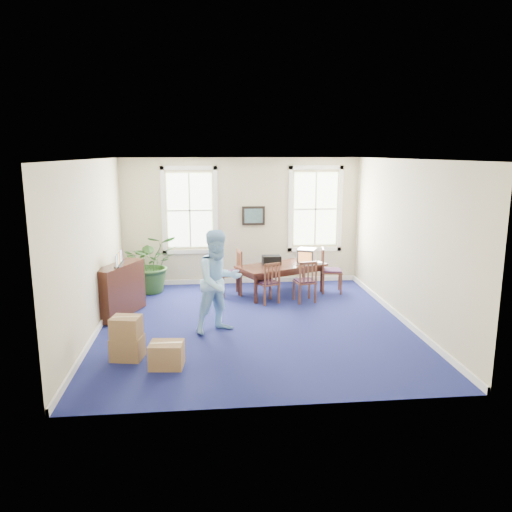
{
  "coord_description": "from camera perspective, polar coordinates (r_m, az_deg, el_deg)",
  "views": [
    {
      "loc": [
        -0.91,
        -9.3,
        3.32
      ],
      "look_at": [
        0.1,
        0.6,
        1.25
      ],
      "focal_mm": 35.0,
      "sensor_mm": 36.0,
      "label": 1
    }
  ],
  "objects": [
    {
      "name": "conference_table",
      "position": [
        11.94,
        2.92,
        -2.66
      ],
      "size": [
        2.27,
        1.73,
        0.71
      ],
      "primitive_type": null,
      "rotation": [
        0.0,
        0.0,
        0.44
      ],
      "color": "#3E1C13",
      "rests_on": "ground"
    },
    {
      "name": "chair_end_left",
      "position": [
        11.77,
        -2.97,
        -1.93
      ],
      "size": [
        0.56,
        0.56,
        1.08
      ],
      "primitive_type": null,
      "rotation": [
        0.0,
        0.0,
        -1.4
      ],
      "color": "brown",
      "rests_on": "ground"
    },
    {
      "name": "game_console",
      "position": [
        12.02,
        7.15,
        -0.79
      ],
      "size": [
        0.21,
        0.24,
        0.05
      ],
      "primitive_type": "cube",
      "rotation": [
        0.0,
        0.0,
        0.3
      ],
      "color": "white",
      "rests_on": "conference_table"
    },
    {
      "name": "chair_near_left",
      "position": [
        11.17,
        1.32,
        -3.01
      ],
      "size": [
        0.56,
        0.56,
        0.95
      ],
      "primitive_type": null,
      "rotation": [
        0.0,
        0.0,
        3.56
      ],
      "color": "brown",
      "rests_on": "ground"
    },
    {
      "name": "wall_back",
      "position": [
        12.7,
        -1.66,
        3.96
      ],
      "size": [
        6.5,
        0.0,
        6.5
      ],
      "primitive_type": "plane",
      "rotation": [
        1.57,
        0.0,
        0.0
      ],
      "color": "#C2B793",
      "rests_on": "ground"
    },
    {
      "name": "man",
      "position": [
        9.29,
        -4.26,
        -2.94
      ],
      "size": [
        1.18,
        1.1,
        1.94
      ],
      "primitive_type": "imported",
      "rotation": [
        0.0,
        0.0,
        0.5
      ],
      "color": "#98CFFC",
      "rests_on": "ground"
    },
    {
      "name": "wall_front",
      "position": [
        6.36,
        2.62,
        -3.96
      ],
      "size": [
        6.5,
        0.0,
        6.5
      ],
      "primitive_type": "plane",
      "rotation": [
        -1.57,
        0.0,
        0.0
      ],
      "color": "#C2B793",
      "rests_on": "ground"
    },
    {
      "name": "ceiling",
      "position": [
        9.35,
        -0.24,
        11.01
      ],
      "size": [
        6.5,
        6.5,
        0.0
      ],
      "primitive_type": "plane",
      "rotation": [
        3.14,
        0.0,
        0.0
      ],
      "color": "white",
      "rests_on": "ground"
    },
    {
      "name": "window_right",
      "position": [
        12.92,
        6.81,
        5.36
      ],
      "size": [
        1.4,
        0.12,
        2.2
      ],
      "primitive_type": null,
      "color": "white",
      "rests_on": "ground"
    },
    {
      "name": "chair_end_right",
      "position": [
        12.14,
        8.65,
        -1.64
      ],
      "size": [
        0.56,
        0.56,
        1.08
      ],
      "primitive_type": null,
      "rotation": [
        0.0,
        0.0,
        1.41
      ],
      "color": "brown",
      "rests_on": "ground"
    },
    {
      "name": "brochure_rack",
      "position": [
        10.51,
        -15.4,
        -0.34
      ],
      "size": [
        0.14,
        0.61,
        0.27
      ],
      "primitive_type": null,
      "rotation": [
        0.0,
        0.0,
        -0.05
      ],
      "color": "#99999E",
      "rests_on": "credenza"
    },
    {
      "name": "wall_picture",
      "position": [
        12.66,
        -0.29,
        4.62
      ],
      "size": [
        0.58,
        0.06,
        0.48
      ],
      "primitive_type": null,
      "color": "black",
      "rests_on": "ground"
    },
    {
      "name": "baseboard_left",
      "position": [
        10.07,
        -17.45,
        -7.7
      ],
      "size": [
        0.04,
        6.5,
        0.12
      ],
      "primitive_type": "cube",
      "color": "white",
      "rests_on": "ground"
    },
    {
      "name": "wall_left",
      "position": [
        9.69,
        -18.18,
        0.93
      ],
      "size": [
        0.0,
        6.5,
        6.5
      ],
      "primitive_type": "plane",
      "rotation": [
        1.57,
        0.0,
        1.57
      ],
      "color": "#C2B793",
      "rests_on": "ground"
    },
    {
      "name": "cardboard_boxes",
      "position": [
        8.54,
        -13.19,
        -8.72
      ],
      "size": [
        1.53,
        1.53,
        0.76
      ],
      "primitive_type": null,
      "rotation": [
        0.0,
        0.0,
        -0.17
      ],
      "color": "olive",
      "rests_on": "ground"
    },
    {
      "name": "floor",
      "position": [
        9.92,
        -0.23,
        -7.81
      ],
      "size": [
        6.5,
        6.5,
        0.0
      ],
      "primitive_type": "plane",
      "color": "navy",
      "rests_on": "ground"
    },
    {
      "name": "chair_near_right",
      "position": [
        11.31,
        5.59,
        -2.84
      ],
      "size": [
        0.5,
        0.5,
        0.97
      ],
      "primitive_type": null,
      "rotation": [
        0.0,
        0.0,
        3.31
      ],
      "color": "brown",
      "rests_on": "ground"
    },
    {
      "name": "potted_plant",
      "position": [
        12.24,
        -11.82,
        -0.82
      ],
      "size": [
        1.48,
        1.35,
        1.42
      ],
      "primitive_type": "imported",
      "rotation": [
        0.0,
        0.0,
        0.21
      ],
      "color": "#26491D",
      "rests_on": "ground"
    },
    {
      "name": "credenza",
      "position": [
        10.67,
        -15.31,
        -3.84
      ],
      "size": [
        0.9,
        1.39,
        1.06
      ],
      "primitive_type": "cube",
      "rotation": [
        0.0,
        0.0,
        -0.42
      ],
      "color": "#3E1C13",
      "rests_on": "ground"
    },
    {
      "name": "equipment_bag",
      "position": [
        11.85,
        1.78,
        -0.47
      ],
      "size": [
        0.44,
        0.3,
        0.22
      ],
      "primitive_type": "cube",
      "rotation": [
        0.0,
        0.0,
        0.04
      ],
      "color": "black",
      "rests_on": "conference_table"
    },
    {
      "name": "baseboard_right",
      "position": [
        10.59,
        16.09,
        -6.65
      ],
      "size": [
        0.04,
        6.5,
        0.12
      ],
      "primitive_type": "cube",
      "color": "white",
      "rests_on": "ground"
    },
    {
      "name": "baseboard_back",
      "position": [
        12.97,
        -1.61,
        -2.81
      ],
      "size": [
        6.0,
        0.04,
        0.12
      ],
      "primitive_type": "cube",
      "color": "white",
      "rests_on": "ground"
    },
    {
      "name": "window_left",
      "position": [
        12.62,
        -7.58,
        5.18
      ],
      "size": [
        1.4,
        0.12,
        2.2
      ],
      "primitive_type": null,
      "color": "white",
      "rests_on": "ground"
    },
    {
      "name": "crt_tv",
      "position": [
        11.97,
        5.81,
        -0.02
      ],
      "size": [
        0.55,
        0.57,
        0.37
      ],
      "primitive_type": null,
      "rotation": [
        0.0,
        0.0,
        -0.4
      ],
      "color": "#B7B7BC",
      "rests_on": "conference_table"
    },
    {
      "name": "wall_right",
      "position": [
        10.24,
        16.73,
        1.57
      ],
      "size": [
        0.0,
        6.5,
        6.5
      ],
      "primitive_type": "plane",
      "rotation": [
        1.57,
        0.0,
        -1.57
      ],
      "color": "#C2B793",
      "rests_on": "ground"
    }
  ]
}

